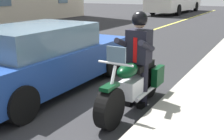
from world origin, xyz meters
The scene contains 5 objects.
ground_plane centered at (0.00, 0.00, 0.00)m, with size 80.00×80.00×0.00m, color #28282B.
lane_center_stripe centered at (0.00, -2.00, 0.01)m, with size 60.00×0.16×0.01m, color #E5DB4C.
motorcycle_main centered at (0.01, 1.59, 0.45)m, with size 2.21×0.60×1.26m.
rider_main centered at (-0.18, 1.59, 1.04)m, with size 0.62×0.54×1.74m.
car_dark centered at (0.02, -0.58, 0.69)m, with size 4.60×1.92×1.40m.
Camera 1 is at (4.18, 3.52, 2.05)m, focal length 43.43 mm.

